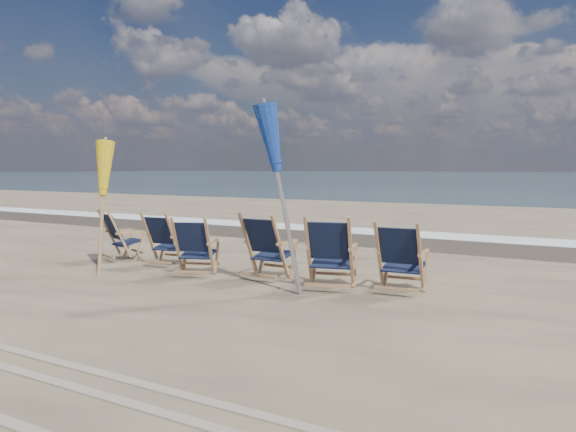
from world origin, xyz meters
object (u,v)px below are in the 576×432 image
Objects in this scene: beach_chair_1 at (174,240)px; beach_chair_5 at (420,259)px; beach_chair_4 at (351,254)px; umbrella_blue at (284,146)px; beach_chair_0 at (120,237)px; beach_chair_2 at (209,247)px; beach_chair_3 at (280,248)px; umbrella_yellow at (101,174)px.

beach_chair_5 is (4.12, -0.02, 0.03)m from beach_chair_1.
umbrella_blue is at bearing 26.24° from beach_chair_4.
beach_chair_0 is 2.17m from beach_chair_2.
beach_chair_3 is 1.13m from beach_chair_4.
beach_chair_0 is at bearing -17.00° from beach_chair_4.
beach_chair_1 is 4.12m from beach_chair_5.
umbrella_yellow reaches higher than beach_chair_5.
beach_chair_3 is at bearing -1.11° from beach_chair_5.
beach_chair_2 is 2.23m from beach_chair_4.
beach_chair_1 is 3.08m from umbrella_blue.
beach_chair_0 is 0.99× the size of beach_chair_2.
beach_chair_0 is at bearing 0.04° from beach_chair_3.
beach_chair_2 is (2.16, -0.27, 0.00)m from beach_chair_0.
beach_chair_3 is 0.48× the size of umbrella_yellow.
beach_chair_2 reaches higher than beach_chair_0.
umbrella_blue is at bearing 1.59° from umbrella_yellow.
beach_chair_0 is 0.89× the size of beach_chair_4.
beach_chair_2 is 0.44× the size of umbrella_yellow.
beach_chair_1 is at bearing -3.19° from beach_chair_3.
beach_chair_5 is (0.87, 0.21, -0.03)m from beach_chair_4.
beach_chair_3 is 3.05m from umbrella_yellow.
umbrella_blue reaches higher than beach_chair_3.
beach_chair_3 is at bearing 125.04° from umbrella_blue.
umbrella_blue is (1.57, -0.45, 1.45)m from beach_chair_2.
beach_chair_4 reaches higher than beach_chair_0.
beach_chair_4 is (2.23, 0.14, 0.05)m from beach_chair_2.
beach_chair_0 is 5.25m from beach_chair_5.
beach_chair_3 is 2.00m from beach_chair_5.
beach_chair_3 is at bearing 15.24° from umbrella_yellow.
umbrella_yellow is (-1.66, -0.54, 1.08)m from beach_chair_2.
beach_chair_1 is at bearing -19.36° from beach_chair_4.
beach_chair_5 is at bearing 177.98° from beach_chair_4.
beach_chair_1 is 2.13m from beach_chair_3.
umbrella_yellow is (-3.89, -0.68, 1.03)m from beach_chair_4.
umbrella_blue is (-0.66, -0.59, 1.39)m from beach_chair_4.
beach_chair_5 is 0.39× the size of umbrella_blue.
beach_chair_1 is 0.94× the size of beach_chair_5.
beach_chair_4 reaches higher than beach_chair_2.
beach_chair_0 is 4.39m from beach_chair_4.
umbrella_blue is at bearing 22.58° from beach_chair_5.
umbrella_blue is (2.59, -0.82, 1.45)m from beach_chair_1.
beach_chair_5 is at bearing -156.95° from beach_chair_0.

